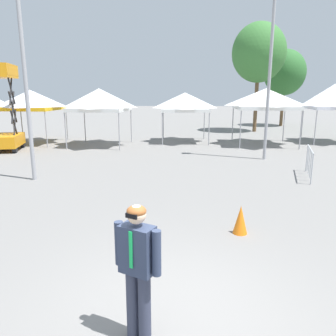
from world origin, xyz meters
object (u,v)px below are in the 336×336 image
tree_behind_tents_left (285,73)px  traffic_cone_lot_center (240,220)px  canopy_tent_left_of_center (185,102)px  tree_behind_tents_right (259,53)px  canopy_tent_behind_center (266,99)px  canopy_tent_behind_left (334,97)px  canopy_tent_far_right (31,100)px  canopy_tent_behind_right (99,100)px  light_pole_near_lift (21,35)px  crowd_barrier_by_lift (310,157)px  person_foreground (138,264)px  scissor_lift (5,126)px  light_pole_opposite_side (272,39)px

tree_behind_tents_left → traffic_cone_lot_center: 25.67m
canopy_tent_left_of_center → tree_behind_tents_right: (5.60, 5.71, 3.47)m
canopy_tent_behind_center → canopy_tent_behind_left: (4.35, 1.05, 0.11)m
canopy_tent_far_right → traffic_cone_lot_center: size_ratio=5.21×
canopy_tent_left_of_center → tree_behind_tents_left: bearing=48.8°
canopy_tent_behind_right → tree_behind_tents_right: tree_behind_tents_right is taller
light_pole_near_lift → crowd_barrier_by_lift: light_pole_near_lift is taller
person_foreground → tree_behind_tents_right: (6.41, 22.66, 4.89)m
canopy_tent_behind_right → traffic_cone_lot_center: canopy_tent_behind_right is taller
person_foreground → canopy_tent_behind_left: bearing=60.1°
crowd_barrier_by_lift → canopy_tent_behind_left: bearing=62.5°
scissor_lift → light_pole_near_lift: size_ratio=0.52×
light_pole_near_lift → canopy_tent_behind_center: bearing=39.7°
person_foreground → crowd_barrier_by_lift: bearing=57.7°
canopy_tent_far_right → light_pole_opposite_side: size_ratio=0.35×
canopy_tent_behind_right → crowd_barrier_by_lift: canopy_tent_behind_right is taller
canopy_tent_far_right → light_pole_near_lift: size_ratio=0.39×
canopy_tent_behind_center → crowd_barrier_by_lift: 8.00m
light_pole_opposite_side → canopy_tent_left_of_center: bearing=124.3°
canopy_tent_far_right → tree_behind_tents_left: tree_behind_tents_left is taller
canopy_tent_behind_right → light_pole_near_lift: (-0.60, -7.73, 2.24)m
tree_behind_tents_left → scissor_lift: bearing=-143.5°
person_foreground → canopy_tent_behind_right: bearing=104.9°
tree_behind_tents_right → tree_behind_tents_left: size_ratio=1.21×
canopy_tent_behind_center → traffic_cone_lot_center: size_ratio=5.40×
canopy_tent_far_right → scissor_lift: 2.91m
light_pole_near_lift → person_foreground: bearing=-58.5°
scissor_lift → tree_behind_tents_left: bearing=36.5°
canopy_tent_behind_left → light_pole_near_lift: bearing=-146.9°
canopy_tent_far_right → crowd_barrier_by_lift: bearing=-29.9°
crowd_barrier_by_lift → tree_behind_tents_left: bearing=76.3°
canopy_tent_far_right → canopy_tent_behind_right: size_ratio=1.00×
canopy_tent_left_of_center → light_pole_opposite_side: (3.64, -5.34, 2.85)m
person_foreground → light_pole_near_lift: bearing=121.5°
canopy_tent_far_right → light_pole_near_lift: 9.53m
canopy_tent_behind_right → light_pole_near_lift: bearing=-94.4°
light_pole_opposite_side → canopy_tent_behind_right: bearing=156.3°
canopy_tent_behind_right → scissor_lift: size_ratio=0.75×
canopy_tent_behind_left → person_foreground: bearing=-119.9°
light_pole_near_lift → canopy_tent_behind_left: bearing=33.1°
canopy_tent_behind_center → light_pole_near_lift: 13.35m
light_pole_opposite_side → traffic_cone_lot_center: size_ratio=14.74×
canopy_tent_behind_right → person_foreground: (4.07, -15.35, -1.59)m
tree_behind_tents_right → traffic_cone_lot_center: size_ratio=12.70×
crowd_barrier_by_lift → canopy_tent_behind_right: bearing=142.7°
light_pole_opposite_side → crowd_barrier_by_lift: light_pole_opposite_side is taller
canopy_tent_behind_right → canopy_tent_behind_left: 14.00m
canopy_tent_behind_right → traffic_cone_lot_center: size_ratio=5.19×
canopy_tent_left_of_center → traffic_cone_lot_center: 13.91m
tree_behind_tents_right → crowd_barrier_by_lift: size_ratio=4.00×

